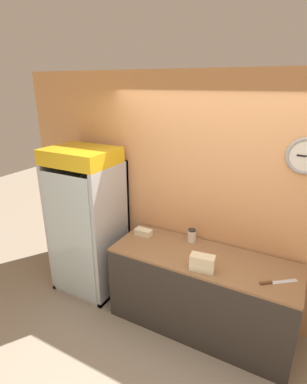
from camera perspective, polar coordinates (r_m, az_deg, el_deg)
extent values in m
cube|color=tan|center=(3.33, 12.18, -1.78)|extent=(5.20, 0.06, 2.70)
torus|color=gray|center=(3.01, 26.99, 6.10)|extent=(0.34, 0.04, 0.34)
cylinder|color=silver|center=(3.01, 26.99, 6.10)|extent=(0.28, 0.01, 0.28)
cube|color=black|center=(3.00, 26.30, 6.21)|extent=(0.07, 0.01, 0.02)
cube|color=#332D28|center=(3.46, 8.98, -18.39)|extent=(1.92, 0.70, 0.85)
cube|color=#8E6642|center=(3.21, 9.41, -12.22)|extent=(1.92, 0.70, 0.02)
cube|color=#B2B7BC|center=(4.12, -9.35, -4.90)|extent=(0.79, 0.04, 1.69)
cube|color=#B2B7BC|center=(4.13, -16.20, -5.41)|extent=(0.05, 0.69, 1.69)
cube|color=#B2B7BC|center=(3.69, -7.79, -7.97)|extent=(0.05, 0.69, 1.69)
cube|color=#B2B7BC|center=(4.32, -11.42, -16.37)|extent=(0.79, 0.69, 0.05)
cube|color=white|center=(4.10, -9.58, -5.05)|extent=(0.69, 0.02, 1.59)
cube|color=silver|center=(3.67, -15.78, -8.71)|extent=(0.69, 0.01, 1.59)
cube|color=gold|center=(3.56, -13.71, 6.70)|extent=(0.79, 0.62, 0.18)
cube|color=silver|center=(4.06, -12.04, -11.37)|extent=(0.67, 0.57, 0.01)
cube|color=silver|center=(3.88, -12.44, -6.62)|extent=(0.67, 0.57, 0.01)
cube|color=silver|center=(3.73, -12.87, -1.44)|extent=(0.67, 0.57, 0.01)
cylinder|color=orange|center=(3.70, -18.22, -0.74)|extent=(0.07, 0.07, 0.15)
cylinder|color=orange|center=(3.67, -18.40, 0.85)|extent=(0.03, 0.03, 0.07)
cylinder|color=navy|center=(3.81, -16.82, -6.37)|extent=(0.08, 0.08, 0.13)
cylinder|color=navy|center=(3.77, -16.97, -5.09)|extent=(0.03, 0.03, 0.06)
cylinder|color=#B2231E|center=(3.60, -13.22, -7.59)|extent=(0.07, 0.07, 0.13)
cylinder|color=#B2231E|center=(3.56, -13.34, -6.25)|extent=(0.03, 0.03, 0.06)
cylinder|color=#B2231E|center=(3.98, -16.35, -11.08)|extent=(0.08, 0.08, 0.15)
cylinder|color=#B2231E|center=(3.93, -16.51, -9.72)|extent=(0.03, 0.03, 0.07)
cylinder|color=#B2BCCC|center=(3.71, -15.35, -6.91)|extent=(0.07, 0.07, 0.13)
cylinder|color=#B2BCCC|center=(3.67, -15.49, -5.60)|extent=(0.03, 0.03, 0.06)
cylinder|color=orange|center=(3.61, -16.61, -1.31)|extent=(0.08, 0.08, 0.13)
cylinder|color=orange|center=(3.58, -16.75, 0.04)|extent=(0.03, 0.03, 0.05)
cube|color=beige|center=(2.97, 9.24, -13.84)|extent=(0.25, 0.15, 0.08)
cube|color=beige|center=(2.93, 9.33, -12.55)|extent=(0.24, 0.14, 0.08)
cube|color=beige|center=(3.54, -1.92, -7.66)|extent=(0.20, 0.11, 0.07)
cube|color=silver|center=(3.05, 23.66, -15.35)|extent=(0.22, 0.19, 0.00)
cube|color=brown|center=(2.96, 20.61, -15.88)|extent=(0.11, 0.09, 0.02)
cylinder|color=silver|center=(3.43, 7.31, -8.29)|extent=(0.09, 0.09, 0.13)
cylinder|color=#262628|center=(3.39, 7.36, -7.20)|extent=(0.09, 0.09, 0.01)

